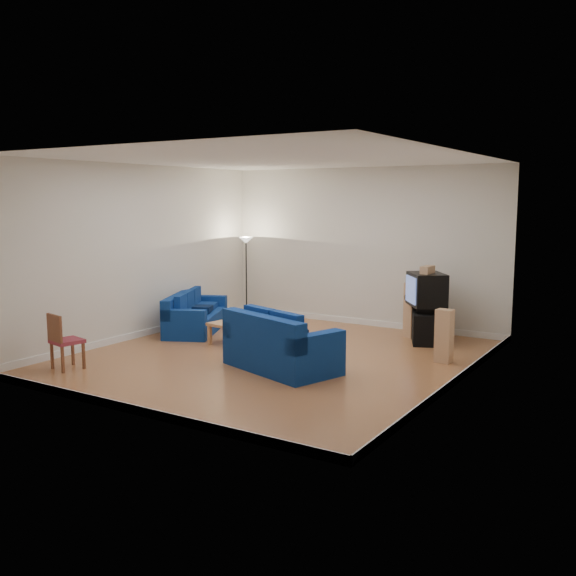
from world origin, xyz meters
The scene contains 16 objects.
room centered at (0.00, 0.00, 1.54)m, with size 6.01×6.51×3.21m.
sofa_three_seat centered at (-2.50, 0.91, 0.27)m, with size 1.56×2.08×0.74m.
sofa_loveseat centered at (0.47, -0.62, 0.33)m, with size 1.97×1.48×0.88m.
coffee_table centered at (-0.99, 0.32, 0.34)m, with size 1.14×0.68×0.39m.
bottle centered at (-1.20, 0.40, 0.53)m, with size 0.06×0.06×0.27m, color #197233.
tissue_box centered at (-0.95, 0.33, 0.44)m, with size 0.25×0.13×0.10m, color green.
red_canister centered at (-0.73, 0.42, 0.45)m, with size 0.09×0.09×0.12m, color red.
remote centered at (-0.63, 0.22, 0.40)m, with size 0.16×0.05×0.02m, color black.
tv_stand centered at (1.71, 2.39, 0.28)m, with size 0.91×0.50×0.55m, color black.
av_receiver centered at (1.70, 2.42, 0.61)m, with size 0.46×0.37×0.11m, color black.
television centered at (1.67, 2.42, 0.96)m, with size 0.91×0.95×0.59m.
centre_speaker centered at (1.70, 2.38, 1.32)m, with size 0.38×0.15×0.13m, color tan.
speaker_left centered at (1.35, 2.67, 0.51)m, with size 0.35×0.38×1.02m.
speaker_right centered at (2.45, 1.13, 0.43)m, with size 0.28×0.22×0.85m.
floor_lamp centered at (-2.44, 2.61, 1.45)m, with size 0.30×0.30×1.76m.
dining_chair centered at (-2.30, -2.34, 0.48)m, with size 0.49×0.49×0.87m.
Camera 1 is at (5.60, -8.57, 2.59)m, focal length 40.00 mm.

